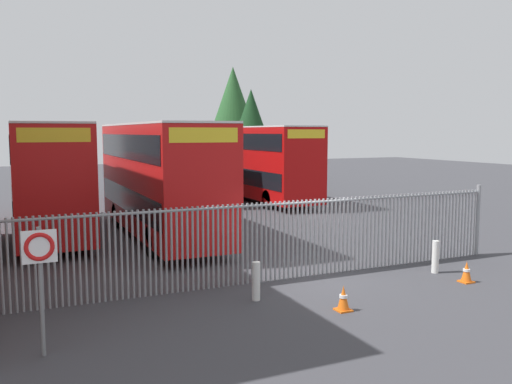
{
  "coord_description": "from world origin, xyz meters",
  "views": [
    {
      "loc": [
        -7.8,
        -13.07,
        4.09
      ],
      "look_at": [
        0.0,
        4.0,
        2.0
      ],
      "focal_mm": 37.88,
      "sensor_mm": 36.0,
      "label": 1
    }
  ],
  "objects_px": {
    "bollard_center_front": "(435,257)",
    "bollard_near_left": "(256,281)",
    "double_decker_bus_behind_fence_right": "(261,160)",
    "traffic_cone_near_kerb": "(343,298)",
    "double_decker_bus_far_back": "(171,160)",
    "speed_limit_sign_post": "(40,262)",
    "double_decker_bus_near_gate": "(159,175)",
    "double_decker_bus_behind_fence_left": "(46,174)",
    "traffic_cone_by_gate": "(466,272)"
  },
  "relations": [
    {
      "from": "bollard_center_front",
      "to": "bollard_near_left",
      "type": "bearing_deg",
      "value": -178.34
    },
    {
      "from": "double_decker_bus_behind_fence_right",
      "to": "bollard_near_left",
      "type": "bearing_deg",
      "value": -115.37
    },
    {
      "from": "bollard_near_left",
      "to": "traffic_cone_near_kerb",
      "type": "relative_size",
      "value": 1.61
    },
    {
      "from": "double_decker_bus_far_back",
      "to": "speed_limit_sign_post",
      "type": "height_order",
      "value": "double_decker_bus_far_back"
    },
    {
      "from": "double_decker_bus_near_gate",
      "to": "bollard_center_front",
      "type": "xyz_separation_m",
      "value": [
        5.92,
        -8.67,
        -1.95
      ]
    },
    {
      "from": "bollard_near_left",
      "to": "double_decker_bus_far_back",
      "type": "bearing_deg",
      "value": 79.87
    },
    {
      "from": "double_decker_bus_behind_fence_right",
      "to": "double_decker_bus_near_gate",
      "type": "bearing_deg",
      "value": -134.54
    },
    {
      "from": "double_decker_bus_near_gate",
      "to": "speed_limit_sign_post",
      "type": "bearing_deg",
      "value": -115.14
    },
    {
      "from": "double_decker_bus_behind_fence_left",
      "to": "bollard_near_left",
      "type": "relative_size",
      "value": 11.38
    },
    {
      "from": "bollard_center_front",
      "to": "traffic_cone_by_gate",
      "type": "xyz_separation_m",
      "value": [
        0.06,
        -1.13,
        -0.19
      ]
    },
    {
      "from": "double_decker_bus_far_back",
      "to": "bollard_near_left",
      "type": "xyz_separation_m",
      "value": [
        -3.64,
        -20.37,
        -1.95
      ]
    },
    {
      "from": "speed_limit_sign_post",
      "to": "traffic_cone_by_gate",
      "type": "bearing_deg",
      "value": 2.44
    },
    {
      "from": "bollard_near_left",
      "to": "traffic_cone_near_kerb",
      "type": "xyz_separation_m",
      "value": [
        1.49,
        -1.55,
        -0.19
      ]
    },
    {
      "from": "double_decker_bus_far_back",
      "to": "speed_limit_sign_post",
      "type": "bearing_deg",
      "value": -111.44
    },
    {
      "from": "double_decker_bus_far_back",
      "to": "traffic_cone_by_gate",
      "type": "xyz_separation_m",
      "value": [
        2.24,
        -21.33,
        -2.13
      ]
    },
    {
      "from": "double_decker_bus_behind_fence_left",
      "to": "bollard_center_front",
      "type": "bearing_deg",
      "value": -48.36
    },
    {
      "from": "double_decker_bus_near_gate",
      "to": "bollard_center_front",
      "type": "relative_size",
      "value": 11.38
    },
    {
      "from": "bollard_center_front",
      "to": "speed_limit_sign_post",
      "type": "relative_size",
      "value": 0.4
    },
    {
      "from": "double_decker_bus_far_back",
      "to": "bollard_near_left",
      "type": "relative_size",
      "value": 11.38
    },
    {
      "from": "double_decker_bus_far_back",
      "to": "traffic_cone_near_kerb",
      "type": "height_order",
      "value": "double_decker_bus_far_back"
    },
    {
      "from": "double_decker_bus_behind_fence_right",
      "to": "traffic_cone_by_gate",
      "type": "bearing_deg",
      "value": -97.21
    },
    {
      "from": "double_decker_bus_near_gate",
      "to": "bollard_near_left",
      "type": "bearing_deg",
      "value": -89.34
    },
    {
      "from": "double_decker_bus_behind_fence_right",
      "to": "double_decker_bus_far_back",
      "type": "bearing_deg",
      "value": 145.69
    },
    {
      "from": "speed_limit_sign_post",
      "to": "double_decker_bus_near_gate",
      "type": "bearing_deg",
      "value": 64.86
    },
    {
      "from": "double_decker_bus_near_gate",
      "to": "double_decker_bus_behind_fence_right",
      "type": "height_order",
      "value": "same"
    },
    {
      "from": "double_decker_bus_behind_fence_right",
      "to": "double_decker_bus_behind_fence_left",
      "type": "bearing_deg",
      "value": -153.95
    },
    {
      "from": "double_decker_bus_behind_fence_left",
      "to": "double_decker_bus_far_back",
      "type": "distance_m",
      "value": 11.91
    },
    {
      "from": "double_decker_bus_near_gate",
      "to": "double_decker_bus_behind_fence_left",
      "type": "relative_size",
      "value": 1.0
    },
    {
      "from": "double_decker_bus_far_back",
      "to": "bollard_center_front",
      "type": "distance_m",
      "value": 20.41
    },
    {
      "from": "traffic_cone_near_kerb",
      "to": "bollard_near_left",
      "type": "bearing_deg",
      "value": 133.87
    },
    {
      "from": "double_decker_bus_near_gate",
      "to": "bollard_near_left",
      "type": "height_order",
      "value": "double_decker_bus_near_gate"
    },
    {
      "from": "double_decker_bus_near_gate",
      "to": "traffic_cone_by_gate",
      "type": "bearing_deg",
      "value": -58.6
    },
    {
      "from": "traffic_cone_by_gate",
      "to": "traffic_cone_near_kerb",
      "type": "bearing_deg",
      "value": -172.33
    },
    {
      "from": "double_decker_bus_near_gate",
      "to": "traffic_cone_near_kerb",
      "type": "height_order",
      "value": "double_decker_bus_near_gate"
    },
    {
      "from": "bollard_near_left",
      "to": "bollard_center_front",
      "type": "xyz_separation_m",
      "value": [
        5.82,
        0.17,
        0.0
      ]
    },
    {
      "from": "double_decker_bus_near_gate",
      "to": "bollard_near_left",
      "type": "relative_size",
      "value": 11.38
    },
    {
      "from": "bollard_near_left",
      "to": "double_decker_bus_behind_fence_right",
      "type": "bearing_deg",
      "value": 64.63
    },
    {
      "from": "double_decker_bus_behind_fence_left",
      "to": "double_decker_bus_far_back",
      "type": "xyz_separation_m",
      "value": [
        7.7,
        9.09,
        0.0
      ]
    },
    {
      "from": "double_decker_bus_far_back",
      "to": "traffic_cone_near_kerb",
      "type": "distance_m",
      "value": 22.13
    },
    {
      "from": "double_decker_bus_behind_fence_left",
      "to": "double_decker_bus_behind_fence_right",
      "type": "distance_m",
      "value": 13.63
    },
    {
      "from": "double_decker_bus_near_gate",
      "to": "double_decker_bus_behind_fence_right",
      "type": "relative_size",
      "value": 1.0
    },
    {
      "from": "double_decker_bus_near_gate",
      "to": "bollard_near_left",
      "type": "xyz_separation_m",
      "value": [
        0.1,
        -8.84,
        -1.95
      ]
    },
    {
      "from": "double_decker_bus_far_back",
      "to": "double_decker_bus_behind_fence_right",
      "type": "bearing_deg",
      "value": -34.31
    },
    {
      "from": "double_decker_bus_near_gate",
      "to": "double_decker_bus_behind_fence_left",
      "type": "height_order",
      "value": "same"
    },
    {
      "from": "bollard_center_front",
      "to": "traffic_cone_by_gate",
      "type": "height_order",
      "value": "bollard_center_front"
    },
    {
      "from": "double_decker_bus_near_gate",
      "to": "double_decker_bus_far_back",
      "type": "bearing_deg",
      "value": 72.01
    },
    {
      "from": "bollard_near_left",
      "to": "traffic_cone_near_kerb",
      "type": "distance_m",
      "value": 2.16
    },
    {
      "from": "bollard_center_front",
      "to": "double_decker_bus_behind_fence_left",
      "type": "bearing_deg",
      "value": 131.64
    },
    {
      "from": "traffic_cone_near_kerb",
      "to": "double_decker_bus_behind_fence_right",
      "type": "bearing_deg",
      "value": 70.42
    },
    {
      "from": "double_decker_bus_far_back",
      "to": "bollard_center_front",
      "type": "bearing_deg",
      "value": -83.84
    }
  ]
}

